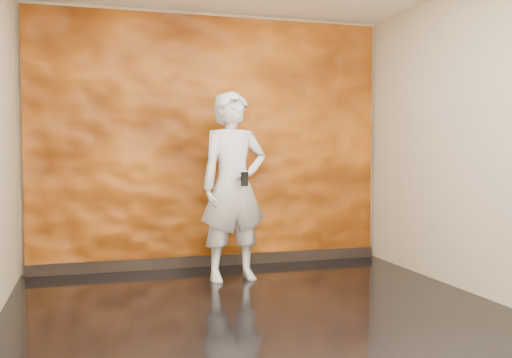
% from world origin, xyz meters
% --- Properties ---
extents(room, '(4.02, 4.02, 2.81)m').
position_xyz_m(room, '(0.00, 0.00, 1.40)').
color(room, black).
rests_on(room, ground).
extents(feature_wall, '(3.90, 0.06, 2.75)m').
position_xyz_m(feature_wall, '(0.00, 1.96, 1.38)').
color(feature_wall, '#CC6917').
rests_on(feature_wall, ground).
extents(baseboard, '(3.90, 0.04, 0.12)m').
position_xyz_m(baseboard, '(0.00, 1.92, 0.06)').
color(baseboard, black).
rests_on(baseboard, ground).
extents(man, '(0.73, 0.52, 1.87)m').
position_xyz_m(man, '(0.07, 1.21, 0.93)').
color(man, '#A7ADB7').
rests_on(man, ground).
extents(phone, '(0.07, 0.03, 0.14)m').
position_xyz_m(phone, '(0.11, 0.94, 1.02)').
color(phone, black).
rests_on(phone, man).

